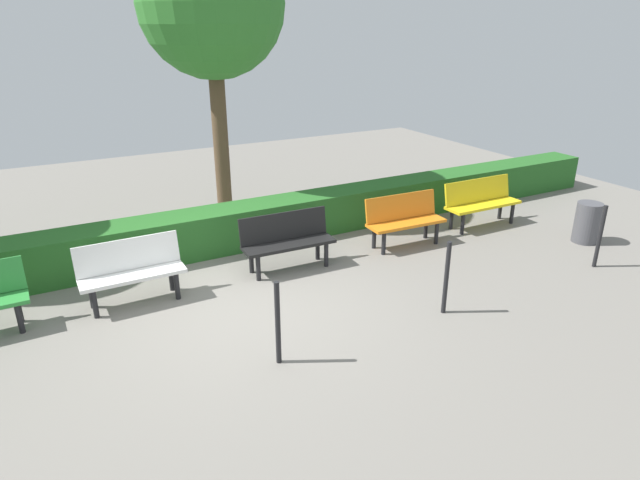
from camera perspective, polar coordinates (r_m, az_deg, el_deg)
The scene contains 11 objects.
ground_plane at distance 7.45m, azimuth -7.96°, elevation -6.69°, with size 19.56×19.56×0.00m, color gray.
bench_yellow at distance 10.47m, azimuth 16.58°, elevation 4.01°, with size 1.52×0.48×0.86m.
bench_orange at distance 9.23m, azimuth 8.84°, elevation 2.29°, with size 1.38×0.52×0.86m.
bench_black at distance 8.26m, azimuth -3.50°, elevation 0.13°, with size 1.43×0.50×0.86m.
bench_white at distance 7.67m, azimuth -19.26°, elevation -2.90°, with size 1.37×0.47×0.86m.
hedge_row at distance 9.29m, azimuth -7.04°, elevation 1.69°, with size 15.56×0.67×0.70m, color #266023.
tree_near at distance 10.34m, azimuth -11.36°, elevation 23.05°, with size 2.56×2.56×5.12m.
railing_post_near at distance 9.31m, azimuth 27.37°, elevation 0.31°, with size 0.06×0.06×1.00m, color black.
railing_post_mid at distance 7.13m, azimuth 13.15°, elevation -3.91°, with size 0.06×0.06×1.00m, color black.
railing_post_far at distance 5.98m, azimuth -4.47°, elevation -8.72°, with size 0.06×0.06×1.00m, color black.
trash_bin at distance 10.35m, azimuth 26.29°, elevation 1.65°, with size 0.42×0.42×0.70m, color #4C4C51.
Camera 1 is at (2.17, 6.18, 3.54)m, focal length 30.41 mm.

